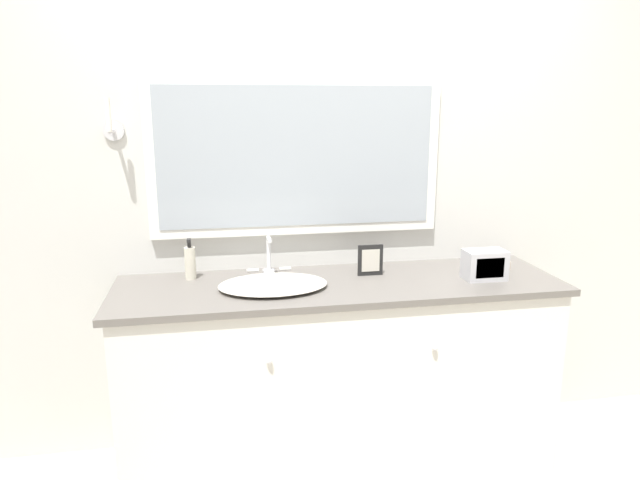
{
  "coord_description": "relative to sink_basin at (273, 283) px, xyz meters",
  "views": [
    {
      "loc": [
        -0.53,
        -2.08,
        1.69
      ],
      "look_at": [
        -0.09,
        0.32,
        1.1
      ],
      "focal_mm": 32.0,
      "sensor_mm": 36.0,
      "label": 1
    }
  ],
  "objects": [
    {
      "name": "wall_back",
      "position": [
        0.3,
        0.34,
        0.36
      ],
      "size": [
        8.0,
        0.18,
        2.55
      ],
      "color": "silver",
      "rests_on": "ground_plane"
    },
    {
      "name": "vanity_counter",
      "position": [
        0.3,
        0.02,
        -0.47
      ],
      "size": [
        2.01,
        0.59,
        0.9
      ],
      "color": "silver",
      "rests_on": "ground_plane"
    },
    {
      "name": "sink_basin",
      "position": [
        0.0,
        0.0,
        0.0
      ],
      "size": [
        0.48,
        0.38,
        0.19
      ],
      "color": "silver",
      "rests_on": "vanity_counter"
    },
    {
      "name": "soap_bottle",
      "position": [
        -0.36,
        0.19,
        0.06
      ],
      "size": [
        0.05,
        0.05,
        0.19
      ],
      "color": "beige",
      "rests_on": "vanity_counter"
    },
    {
      "name": "appliance_box",
      "position": [
        0.96,
        -0.05,
        0.05
      ],
      "size": [
        0.19,
        0.12,
        0.13
      ],
      "color": "#BCBCC1",
      "rests_on": "vanity_counter"
    },
    {
      "name": "picture_frame",
      "position": [
        0.47,
        0.1,
        0.05
      ],
      "size": [
        0.12,
        0.01,
        0.15
      ],
      "color": "black",
      "rests_on": "vanity_counter"
    },
    {
      "name": "hand_towel_near_sink",
      "position": [
        1.07,
        0.13,
        0.0
      ],
      "size": [
        0.17,
        0.13,
        0.04
      ],
      "color": "#B7A899",
      "rests_on": "vanity_counter"
    }
  ]
}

